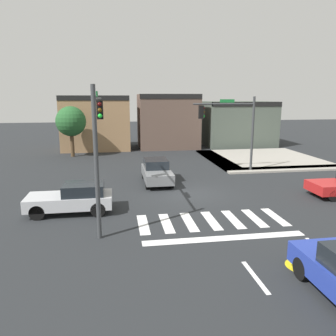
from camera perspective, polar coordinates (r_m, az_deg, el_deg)
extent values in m
plane|color=#232628|center=(19.87, 3.86, -4.39)|extent=(120.00, 120.00, 0.00)
cube|color=silver|center=(15.20, -4.29, -9.68)|extent=(0.45, 2.40, 0.01)
cube|color=silver|center=(15.31, -0.27, -9.48)|extent=(0.45, 2.40, 0.01)
cube|color=silver|center=(15.49, 3.67, -9.24)|extent=(0.45, 2.40, 0.01)
cube|color=silver|center=(15.75, 7.49, -8.96)|extent=(0.45, 2.40, 0.01)
cube|color=silver|center=(16.07, 11.17, -8.66)|extent=(0.45, 2.40, 0.01)
cube|color=silver|center=(16.45, 14.69, -8.34)|extent=(0.45, 2.40, 0.01)
cube|color=silver|center=(16.89, 18.03, -8.00)|extent=(0.45, 2.40, 0.01)
cube|color=white|center=(13.99, 9.83, -11.84)|extent=(6.80, 0.50, 0.01)
cube|color=white|center=(11.50, 14.80, -17.69)|extent=(0.16, 2.00, 0.01)
cylinder|color=yellow|center=(12.63, 22.29, -15.38)|extent=(1.19, 1.19, 0.01)
cylinder|color=white|center=(12.50, 21.20, -15.57)|extent=(0.19, 0.19, 0.00)
cylinder|color=white|center=(12.76, 23.36, -15.16)|extent=(0.19, 0.19, 0.00)
cube|color=white|center=(12.63, 22.29, -15.36)|extent=(0.53, 0.05, 0.00)
cube|color=#9E998E|center=(27.78, 19.83, -0.15)|extent=(10.00, 1.60, 0.15)
cube|color=#9E998E|center=(30.48, 8.56, 1.48)|extent=(1.60, 10.00, 0.15)
cube|color=#9E998E|center=(31.98, 15.76, 1.66)|extent=(10.00, 10.00, 0.15)
cube|color=#93704C|center=(37.29, -12.29, 7.66)|extent=(7.16, 5.12, 5.81)
cube|color=black|center=(34.84, -12.71, 11.71)|extent=(7.16, 0.50, 0.50)
cube|color=brown|center=(37.87, -0.07, 8.12)|extent=(6.55, 5.51, 5.97)
cube|color=black|center=(35.25, 0.58, 12.27)|extent=(6.55, 0.50, 0.50)
cube|color=#4C564C|center=(40.54, 11.73, 7.55)|extent=(7.84, 6.56, 5.14)
cube|color=black|center=(37.56, 13.54, 10.66)|extent=(7.84, 0.50, 0.50)
cylinder|color=#383A3D|center=(25.92, 14.36, 5.57)|extent=(0.18, 0.18, 5.69)
cylinder|color=#383A3D|center=(24.95, 9.66, 10.84)|extent=(4.63, 0.12, 0.12)
cube|color=black|center=(24.48, 5.73, 9.58)|extent=(0.32, 0.32, 0.95)
sphere|color=#470A0A|center=(24.51, 6.14, 10.26)|extent=(0.22, 0.22, 0.22)
sphere|color=#4C330C|center=(24.52, 6.12, 9.58)|extent=(0.22, 0.22, 0.22)
sphere|color=#1ED833|center=(24.54, 6.11, 8.89)|extent=(0.22, 0.22, 0.22)
cube|color=#197233|center=(25.02, 10.19, 11.33)|extent=(1.10, 0.03, 0.24)
cylinder|color=#383A3D|center=(13.18, -12.25, 0.56)|extent=(0.18, 0.18, 6.12)
cylinder|color=#383A3D|center=(15.88, -12.07, 11.59)|extent=(0.12, 5.91, 0.12)
cube|color=black|center=(17.80, -11.67, 9.78)|extent=(0.32, 0.32, 0.95)
sphere|color=#470A0A|center=(17.63, -11.74, 10.72)|extent=(0.22, 0.22, 0.22)
sphere|color=#4C330C|center=(17.63, -11.70, 9.76)|extent=(0.22, 0.22, 0.22)
sphere|color=#1ED833|center=(17.65, -11.65, 8.81)|extent=(0.22, 0.22, 0.22)
cube|color=#197233|center=(15.58, -12.17, 12.39)|extent=(0.03, 1.10, 0.24)
cube|color=slate|center=(22.07, -1.94, -1.02)|extent=(1.75, 4.13, 0.65)
cube|color=black|center=(22.48, -2.13, 0.82)|extent=(1.54, 2.10, 0.57)
cylinder|color=black|center=(20.89, 0.62, -2.59)|extent=(0.22, 0.66, 0.66)
cylinder|color=black|center=(20.70, -3.57, -2.76)|extent=(0.22, 0.66, 0.66)
cylinder|color=black|center=(23.59, -0.50, -0.88)|extent=(0.22, 0.66, 0.66)
cylinder|color=black|center=(23.42, -4.22, -1.01)|extent=(0.22, 0.66, 0.66)
cylinder|color=black|center=(20.39, 26.64, -4.28)|extent=(0.67, 0.22, 0.67)
cylinder|color=black|center=(21.71, 24.13, -3.10)|extent=(0.67, 0.22, 0.67)
cube|color=#B7BABF|center=(17.12, -16.60, -5.43)|extent=(4.12, 1.79, 0.61)
cube|color=black|center=(16.87, -14.36, -3.51)|extent=(1.97, 1.57, 0.55)
cylinder|color=black|center=(16.72, -21.69, -7.18)|extent=(0.72, 0.22, 0.72)
cylinder|color=black|center=(18.18, -20.63, -5.57)|extent=(0.72, 0.22, 0.72)
cylinder|color=black|center=(16.32, -11.99, -7.04)|extent=(0.72, 0.22, 0.72)
cylinder|color=black|center=(17.80, -11.73, -5.40)|extent=(0.72, 0.22, 0.72)
cylinder|color=black|center=(11.66, 22.07, -15.80)|extent=(0.22, 0.71, 0.71)
cylinder|color=#4C3823|center=(33.12, -16.22, 4.30)|extent=(0.36, 0.36, 2.80)
sphere|color=#235628|center=(32.93, -16.42, 7.75)|extent=(2.84, 2.84, 2.84)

